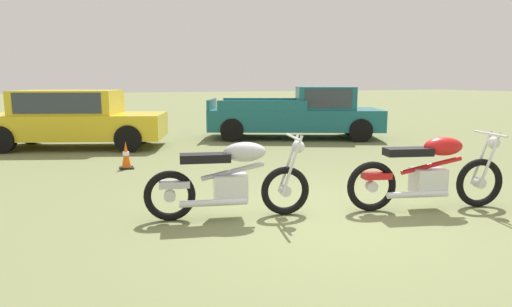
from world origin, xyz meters
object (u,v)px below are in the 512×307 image
(motorcycle_red, at_px, (429,173))
(car_yellow, at_px, (73,116))
(pickup_truck_teal, at_px, (303,112))
(traffic_cone, at_px, (126,156))
(motorcycle_silver, at_px, (231,180))

(motorcycle_red, height_order, car_yellow, car_yellow)
(pickup_truck_teal, bearing_deg, car_yellow, -160.21)
(pickup_truck_teal, xyz_separation_m, traffic_cone, (-5.32, -2.90, -0.51))
(car_yellow, relative_size, pickup_truck_teal, 0.88)
(car_yellow, xyz_separation_m, pickup_truck_teal, (6.24, -0.38, -0.05))
(car_yellow, bearing_deg, motorcycle_silver, -57.13)
(pickup_truck_teal, bearing_deg, motorcycle_red, -81.77)
(motorcycle_silver, bearing_deg, motorcycle_red, -1.54)
(motorcycle_silver, distance_m, car_yellow, 7.19)
(motorcycle_silver, xyz_separation_m, traffic_cone, (-0.87, 3.68, -0.23))
(motorcycle_red, height_order, pickup_truck_teal, pickup_truck_teal)
(car_yellow, distance_m, pickup_truck_teal, 6.25)
(motorcycle_silver, height_order, motorcycle_red, same)
(motorcycle_silver, relative_size, motorcycle_red, 0.95)
(motorcycle_red, bearing_deg, traffic_cone, 142.51)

